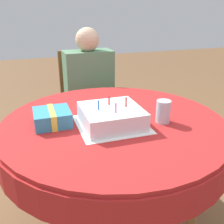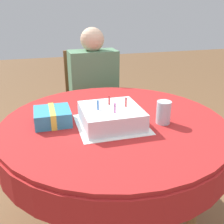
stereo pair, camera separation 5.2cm
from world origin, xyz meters
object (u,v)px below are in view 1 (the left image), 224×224
person (90,87)px  chair (87,104)px  gift_box (52,117)px  birthday_cake (111,116)px  drinking_glass (163,111)px

person → chair: bearing=90.0°
person → gift_box: size_ratio=6.36×
chair → birthday_cake: 1.05m
person → drinking_glass: (0.14, -0.95, 0.13)m
drinking_glass → gift_box: size_ratio=0.63×
person → drinking_glass: 0.97m
chair → drinking_glass: bearing=-83.4°
chair → person: bearing=-90.0°
chair → birthday_cake: (-0.11, -1.00, 0.31)m
chair → gift_box: chair is taller
chair → drinking_glass: chair is taller
birthday_cake → gift_box: bearing=161.1°
person → birthday_cake: bearing=-98.2°
chair → drinking_glass: (0.15, -1.06, 0.32)m
chair → birthday_cake: size_ratio=3.36×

